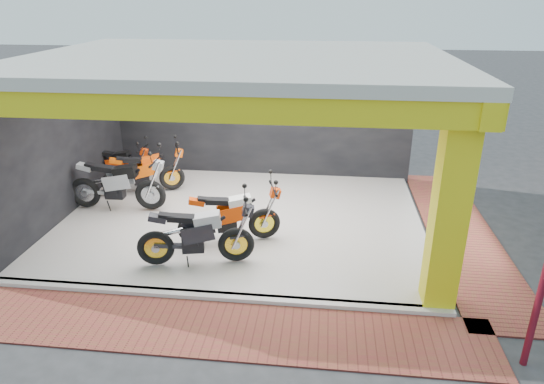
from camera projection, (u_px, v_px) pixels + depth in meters
The scene contains 17 objects.
ground at pixel (224, 268), 9.20m from camera, with size 80.00×80.00×0.00m, color #2D2D30.
showroom_floor at pixel (242, 220), 11.02m from camera, with size 8.00×6.00×0.10m, color silver.
showroom_ceiling at pixel (238, 60), 9.67m from camera, with size 8.40×6.40×0.20m, color beige.
back_wall at pixel (260, 115), 13.22m from camera, with size 8.20×0.20×3.50m, color black.
left_wall at pixel (59, 142), 10.80m from camera, with size 0.20×6.20×3.50m, color black.
corner_column at pixel (450, 209), 7.45m from camera, with size 0.50×0.50×3.50m, color yellow.
header_beam_front at pixel (202, 107), 7.02m from camera, with size 8.40×0.30×0.40m, color yellow.
header_beam_right at pixel (443, 79), 9.36m from camera, with size 0.30×6.40×0.40m, color yellow.
floor_kerb at pixel (212, 296), 8.24m from camera, with size 8.00×0.20×0.10m, color silver.
paver_front at pixel (201, 327), 7.54m from camera, with size 9.00×1.40×0.03m, color maroon.
paver_right at pixel (460, 232), 10.52m from camera, with size 1.40×7.00×0.03m, color maroon.
signpost at pixel (543, 284), 6.32m from camera, with size 0.10×0.33×2.39m.
moto_hero at pixel (264, 209), 9.81m from camera, with size 2.20×0.82×1.35m, color #E13E09, non-canonical shape.
moto_row_a at pixel (236, 229), 8.95m from camera, with size 2.29×0.85×1.40m, color black, non-canonical shape.
moto_row_b at pixel (149, 181), 11.11m from camera, with size 2.43×0.90×1.49m, color #9A9DA1, non-canonical shape.
moto_row_c at pixel (171, 166), 12.30m from camera, with size 2.16×0.80×1.32m, color #E45409, non-canonical shape.
moto_row_d at pixel (138, 163), 12.73m from camera, with size 1.97×0.73×1.20m, color red, non-canonical shape.
Camera 1 is at (1.81, -7.80, 4.83)m, focal length 32.00 mm.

